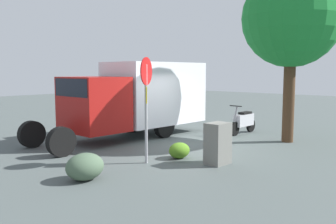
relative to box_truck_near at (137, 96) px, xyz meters
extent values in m
plane|color=#495251|center=(0.11, 2.62, -1.60)|extent=(60.00, 60.00, 0.00)
cylinder|color=black|center=(-0.58, -0.93, -1.15)|extent=(0.91, 0.28, 0.90)
cylinder|color=black|center=(-0.52, 0.97, -1.15)|extent=(0.91, 0.28, 0.90)
cylinder|color=black|center=(3.81, -1.07, -1.15)|extent=(0.91, 0.28, 0.90)
cylinder|color=black|center=(3.87, 0.83, -1.15)|extent=(0.91, 0.28, 0.90)
cube|color=white|center=(-0.95, 0.03, 0.07)|extent=(3.96, 2.32, 2.44)
cube|color=#9F1613|center=(1.99, -0.06, -0.20)|extent=(1.87, 2.16, 1.90)
cube|color=black|center=(1.99, -0.06, 0.40)|extent=(1.88, 2.00, 0.60)
cylinder|color=black|center=(-2.68, 2.76, -1.32)|extent=(0.56, 0.11, 0.56)
cylinder|color=black|center=(-3.93, 2.77, -1.32)|extent=(0.56, 0.11, 0.56)
cube|color=silver|center=(-3.36, 2.76, -1.04)|extent=(1.10, 0.33, 0.48)
cube|color=black|center=(-3.46, 2.76, -0.77)|extent=(0.64, 0.29, 0.12)
cylinder|color=slate|center=(-2.73, 2.76, -0.77)|extent=(0.28, 0.07, 0.69)
cylinder|color=black|center=(-2.73, 2.76, -0.42)|extent=(0.05, 0.55, 0.04)
cylinder|color=#9E9EA3|center=(2.71, 3.26, -0.23)|extent=(0.08, 0.08, 2.73)
cylinder|color=red|center=(2.71, 3.28, 0.94)|extent=(0.71, 0.32, 0.76)
cube|color=yellow|center=(2.71, 3.28, 0.30)|extent=(0.33, 0.33, 0.44)
cylinder|color=#47301E|center=(-2.88, 4.85, 0.00)|extent=(0.41, 0.41, 3.19)
sphere|color=#1B7C30|center=(-2.88, 4.85, 2.80)|extent=(3.46, 3.46, 3.46)
cube|color=slate|center=(1.48, 4.79, -1.03)|extent=(0.67, 0.51, 1.14)
torus|color=#B7B7BC|center=(-0.93, 3.37, -1.60)|extent=(0.85, 0.11, 0.85)
ellipsoid|color=#4E7E1F|center=(1.67, 3.58, -1.37)|extent=(0.68, 0.56, 0.46)
ellipsoid|color=#475D46|center=(4.80, 3.34, -1.28)|extent=(0.94, 0.77, 0.64)
camera|label=1|loc=(9.69, 10.36, 0.93)|focal=39.06mm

